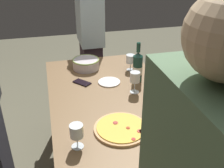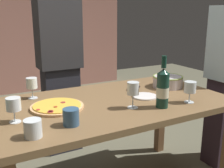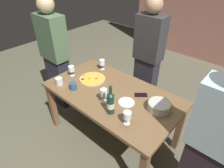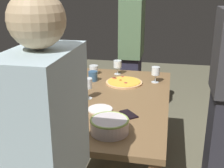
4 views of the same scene
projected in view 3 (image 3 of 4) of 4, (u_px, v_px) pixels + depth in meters
The scene contains 17 objects.
ground_plane at pixel (112, 135), 2.66m from camera, with size 8.00×8.00×0.00m, color #62604A.
dining_table at pixel (112, 98), 2.28m from camera, with size 1.60×0.90×0.75m.
brick_wall_back at pixel (215, 1), 3.90m from camera, with size 3.61×0.16×2.58m, color #B17365.
pizza at pixel (92, 79), 2.45m from camera, with size 0.33×0.33×0.02m.
serving_bowl at pixel (159, 106), 1.96m from camera, with size 0.24×0.24×0.09m.
wine_bottle at pixel (111, 103), 1.88m from camera, with size 0.08×0.08×0.33m.
wine_glass_near_pizza at pixel (71, 69), 2.48m from camera, with size 0.08×0.08×0.14m.
wine_glass_by_bottle at pixel (102, 63), 2.62m from camera, with size 0.08×0.08×0.15m.
wine_glass_far_left at pixel (127, 116), 1.77m from camera, with size 0.08×0.08×0.14m.
wine_glass_far_right at pixel (104, 93), 2.02m from camera, with size 0.07×0.07×0.17m.
cup_amber at pixel (73, 86), 2.26m from camera, with size 0.09×0.09×0.09m, color #335577.
cup_ceramic at pixel (59, 81), 2.34m from camera, with size 0.09×0.09×0.09m, color white.
side_plate at pixel (126, 102), 2.07m from camera, with size 0.18×0.18×0.01m, color white.
cell_phone at pixel (141, 95), 2.18m from camera, with size 0.07×0.14×0.01m, color black.
person_host at pixel (213, 145), 1.54m from camera, with size 0.43×0.24×1.61m.
person_guest_left at pixel (148, 57), 2.75m from camera, with size 0.39×0.24×1.69m.
person_guest_right at pixel (55, 56), 2.79m from camera, with size 0.43×0.24×1.69m.
Camera 3 is at (1.18, -1.33, 2.10)m, focal length 30.30 mm.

